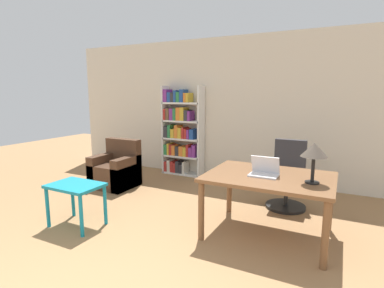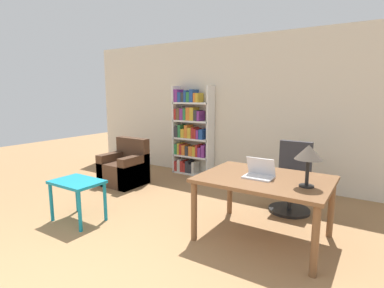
{
  "view_description": "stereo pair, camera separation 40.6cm",
  "coord_description": "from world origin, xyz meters",
  "px_view_note": "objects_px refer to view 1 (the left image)",
  "views": [
    {
      "loc": [
        1.61,
        -0.94,
        1.66
      ],
      "look_at": [
        -0.21,
        2.63,
        0.98
      ],
      "focal_mm": 28.0,
      "sensor_mm": 36.0,
      "label": 1
    },
    {
      "loc": [
        1.96,
        -0.74,
        1.66
      ],
      "look_at": [
        -0.21,
        2.63,
        0.98
      ],
      "focal_mm": 28.0,
      "sensor_mm": 36.0,
      "label": 2
    }
  ],
  "objects_px": {
    "desk": "(269,183)",
    "side_table_blue": "(76,191)",
    "table_lamp": "(314,151)",
    "armchair": "(116,171)",
    "laptop": "(264,171)",
    "office_chair": "(288,179)",
    "bookshelf": "(180,133)"
  },
  "relations": [
    {
      "from": "desk",
      "to": "side_table_blue",
      "type": "relative_size",
      "value": 2.17
    },
    {
      "from": "table_lamp",
      "to": "armchair",
      "type": "height_order",
      "value": "table_lamp"
    },
    {
      "from": "laptop",
      "to": "armchair",
      "type": "relative_size",
      "value": 0.38
    },
    {
      "from": "table_lamp",
      "to": "laptop",
      "type": "bearing_deg",
      "value": 173.49
    },
    {
      "from": "side_table_blue",
      "to": "office_chair",
      "type": "bearing_deg",
      "value": 39.97
    },
    {
      "from": "desk",
      "to": "office_chair",
      "type": "height_order",
      "value": "office_chair"
    },
    {
      "from": "table_lamp",
      "to": "side_table_blue",
      "type": "xyz_separation_m",
      "value": [
        -2.67,
        -0.74,
        -0.61
      ]
    },
    {
      "from": "desk",
      "to": "laptop",
      "type": "relative_size",
      "value": 4.42
    },
    {
      "from": "office_chair",
      "to": "armchair",
      "type": "height_order",
      "value": "office_chair"
    },
    {
      "from": "laptop",
      "to": "side_table_blue",
      "type": "distance_m",
      "value": 2.32
    },
    {
      "from": "laptop",
      "to": "bookshelf",
      "type": "xyz_separation_m",
      "value": [
        -2.19,
        1.95,
        0.08
      ]
    },
    {
      "from": "armchair",
      "to": "office_chair",
      "type": "bearing_deg",
      "value": 7.5
    },
    {
      "from": "table_lamp",
      "to": "office_chair",
      "type": "distance_m",
      "value": 1.38
    },
    {
      "from": "laptop",
      "to": "armchair",
      "type": "height_order",
      "value": "laptop"
    },
    {
      "from": "laptop",
      "to": "bookshelf",
      "type": "relative_size",
      "value": 0.18
    },
    {
      "from": "laptop",
      "to": "table_lamp",
      "type": "distance_m",
      "value": 0.6
    },
    {
      "from": "side_table_blue",
      "to": "armchair",
      "type": "height_order",
      "value": "armchair"
    },
    {
      "from": "desk",
      "to": "office_chair",
      "type": "relative_size",
      "value": 1.43
    },
    {
      "from": "desk",
      "to": "table_lamp",
      "type": "bearing_deg",
      "value": -11.69
    },
    {
      "from": "side_table_blue",
      "to": "bookshelf",
      "type": "relative_size",
      "value": 0.36
    },
    {
      "from": "office_chair",
      "to": "armchair",
      "type": "distance_m",
      "value": 2.94
    },
    {
      "from": "table_lamp",
      "to": "office_chair",
      "type": "xyz_separation_m",
      "value": [
        -0.42,
        1.14,
        -0.65
      ]
    },
    {
      "from": "armchair",
      "to": "table_lamp",
      "type": "bearing_deg",
      "value": -12.75
    },
    {
      "from": "desk",
      "to": "table_lamp",
      "type": "xyz_separation_m",
      "value": [
        0.47,
        -0.1,
        0.43
      ]
    },
    {
      "from": "bookshelf",
      "to": "side_table_blue",
      "type": "bearing_deg",
      "value": -89.18
    },
    {
      "from": "desk",
      "to": "bookshelf",
      "type": "xyz_separation_m",
      "value": [
        -2.24,
        1.91,
        0.22
      ]
    },
    {
      "from": "laptop",
      "to": "bookshelf",
      "type": "bearing_deg",
      "value": 138.29
    },
    {
      "from": "laptop",
      "to": "bookshelf",
      "type": "distance_m",
      "value": 2.93
    },
    {
      "from": "laptop",
      "to": "office_chair",
      "type": "relative_size",
      "value": 0.32
    },
    {
      "from": "office_chair",
      "to": "armchair",
      "type": "xyz_separation_m",
      "value": [
        -2.91,
        -0.38,
        -0.13
      ]
    },
    {
      "from": "office_chair",
      "to": "side_table_blue",
      "type": "height_order",
      "value": "office_chair"
    },
    {
      "from": "desk",
      "to": "bookshelf",
      "type": "bearing_deg",
      "value": 139.5
    }
  ]
}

